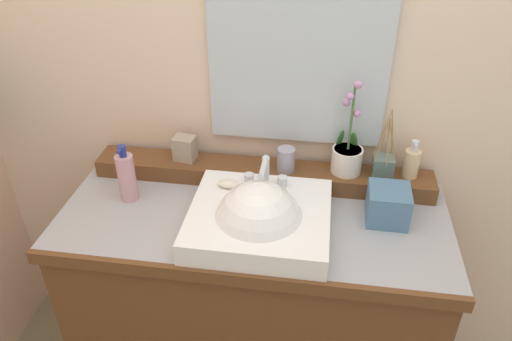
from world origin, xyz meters
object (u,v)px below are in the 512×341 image
at_px(tissue_box, 388,205).
at_px(tumbler_cup, 286,160).
at_px(potted_plant, 347,155).
at_px(sink_basin, 259,223).
at_px(trinket_box, 185,148).
at_px(soap_bar, 228,184).
at_px(reed_diffuser, 383,166).
at_px(soap_dispenser, 412,162).
at_px(lotion_bottle, 127,176).

bearing_deg(tissue_box, tumbler_cup, 157.32).
bearing_deg(potted_plant, tumbler_cup, -171.88).
relative_size(sink_basin, trinket_box, 4.84).
distance_m(soap_bar, reed_diffuser, 0.53).
xyz_separation_m(soap_dispenser, tumbler_cup, (-0.42, -0.03, -0.01)).
bearing_deg(soap_bar, tumbler_cup, 40.46).
distance_m(potted_plant, tumbler_cup, 0.21).
bearing_deg(sink_basin, reed_diffuser, 36.49).
relative_size(reed_diffuser, lotion_bottle, 1.24).
bearing_deg(potted_plant, lotion_bottle, -165.72).
distance_m(soap_dispenser, tumbler_cup, 0.43).
bearing_deg(tissue_box, potted_plant, 128.00).
relative_size(tumbler_cup, tissue_box, 0.67).
bearing_deg(soap_bar, tissue_box, 0.61).
bearing_deg(sink_basin, soap_bar, 134.39).
height_order(tumbler_cup, lotion_bottle, lotion_bottle).
bearing_deg(lotion_bottle, potted_plant, 14.28).
relative_size(soap_bar, trinket_box, 0.78).
bearing_deg(lotion_bottle, reed_diffuser, 11.35).
relative_size(tumbler_cup, trinket_box, 0.98).
xyz_separation_m(soap_bar, trinket_box, (-0.19, 0.17, 0.02)).
xyz_separation_m(trinket_box, tissue_box, (0.71, -0.17, -0.05)).
xyz_separation_m(sink_basin, tissue_box, (0.40, 0.13, 0.02)).
relative_size(tumbler_cup, lotion_bottle, 0.42).
xyz_separation_m(lotion_bottle, tissue_box, (0.86, 0.01, -0.03)).
xyz_separation_m(potted_plant, lotion_bottle, (-0.73, -0.18, -0.04)).
xyz_separation_m(tumbler_cup, reed_diffuser, (0.33, 0.02, -0.00)).
bearing_deg(reed_diffuser, sink_basin, -143.51).
bearing_deg(soap_bar, reed_diffuser, 17.98).
xyz_separation_m(sink_basin, soap_bar, (-0.12, 0.12, 0.05)).
bearing_deg(tumbler_cup, lotion_bottle, -163.35).
relative_size(sink_basin, tumbler_cup, 4.95).
relative_size(sink_basin, lotion_bottle, 2.10).
xyz_separation_m(tumbler_cup, tissue_box, (0.34, -0.14, -0.05)).
bearing_deg(sink_basin, lotion_bottle, 166.17).
height_order(soap_bar, tissue_box, tissue_box).
bearing_deg(tissue_box, trinket_box, 166.77).
xyz_separation_m(soap_bar, tissue_box, (0.52, 0.01, -0.03)).
distance_m(trinket_box, lotion_bottle, 0.24).
distance_m(potted_plant, reed_diffuser, 0.13).
height_order(lotion_bottle, tissue_box, lotion_bottle).
bearing_deg(potted_plant, soap_bar, -154.98).
bearing_deg(trinket_box, tumbler_cup, 4.55).
bearing_deg(reed_diffuser, potted_plant, 173.35).
relative_size(potted_plant, tumbler_cup, 3.89).
relative_size(potted_plant, tissue_box, 2.61).
distance_m(sink_basin, soap_bar, 0.18).
relative_size(soap_bar, potted_plant, 0.21).
bearing_deg(potted_plant, trinket_box, -179.42).
distance_m(sink_basin, potted_plant, 0.41).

